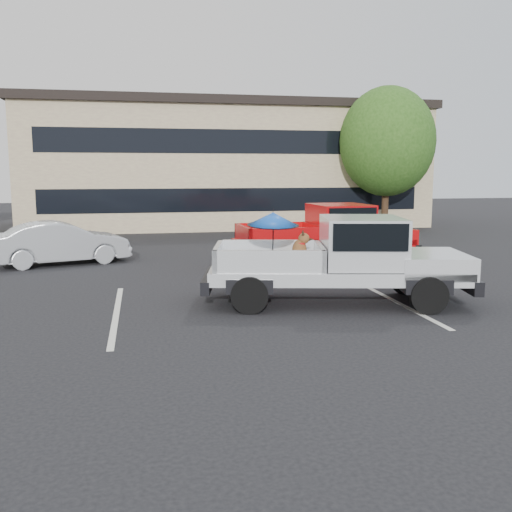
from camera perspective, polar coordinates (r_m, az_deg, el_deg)
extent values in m
plane|color=black|center=(10.27, 2.86, -7.64)|extent=(90.00, 90.00, 0.00)
cube|color=silver|center=(11.92, -13.79, -5.58)|extent=(0.12, 5.00, 0.01)
cube|color=silver|center=(13.09, 13.54, -4.31)|extent=(0.12, 5.00, 0.01)
cube|color=tan|center=(30.88, -3.14, 8.78)|extent=(20.00, 8.00, 6.00)
cube|color=black|center=(31.05, -3.18, 14.51)|extent=(20.40, 8.40, 0.40)
cube|color=black|center=(26.98, -1.89, 5.64)|extent=(18.00, 0.08, 1.10)
cube|color=black|center=(26.98, -1.92, 11.37)|extent=(18.00, 0.08, 1.10)
cylinder|color=#332114|center=(28.04, 12.78, 5.26)|extent=(0.32, 0.32, 2.73)
ellipsoid|color=#244D16|center=(28.03, 12.98, 11.09)|extent=(4.46, 4.46, 5.13)
cylinder|color=#332114|center=(34.63, 2.76, 6.15)|extent=(0.32, 0.32, 2.86)
ellipsoid|color=#244D16|center=(34.64, 2.80, 11.10)|extent=(4.68, 4.68, 5.38)
cylinder|color=black|center=(11.50, -0.65, -3.91)|extent=(0.80, 0.43, 0.76)
cylinder|color=black|center=(13.30, -0.49, -2.20)|extent=(0.80, 0.43, 0.76)
cylinder|color=black|center=(11.98, 16.87, -3.77)|extent=(0.80, 0.43, 0.76)
cylinder|color=black|center=(13.72, 14.73, -2.15)|extent=(0.80, 0.43, 0.76)
cube|color=silver|center=(12.45, 7.98, -1.67)|extent=(5.67, 2.99, 0.28)
cube|color=silver|center=(12.83, 16.89, -0.71)|extent=(1.86, 2.19, 0.46)
cube|color=black|center=(13.13, 19.96, -2.34)|extent=(0.60, 1.96, 0.30)
cube|color=black|center=(12.43, -4.72, -2.43)|extent=(0.58, 1.96, 0.28)
cube|color=silver|center=(12.43, 10.56, 1.42)|extent=(1.99, 2.14, 1.05)
cube|color=black|center=(12.41, 10.58, 2.34)|extent=(1.87, 2.21, 0.55)
cube|color=black|center=(12.34, 1.29, -1.40)|extent=(2.63, 2.27, 0.10)
cube|color=silver|center=(13.15, 1.24, 0.54)|extent=(2.27, 0.57, 0.50)
cube|color=silver|center=(11.43, 1.36, -0.67)|extent=(2.27, 0.57, 0.50)
cube|color=silver|center=(12.32, -3.83, -0.02)|extent=(0.48, 1.82, 0.50)
cube|color=silver|center=(12.35, 6.40, -0.03)|extent=(0.48, 1.82, 0.50)
ellipsoid|color=brown|center=(12.40, 3.53, -0.35)|extent=(0.58, 0.51, 0.34)
cylinder|color=brown|center=(12.34, 4.81, -0.60)|extent=(0.07, 0.07, 0.25)
cylinder|color=brown|center=(12.50, 4.75, -0.48)|extent=(0.07, 0.07, 0.25)
ellipsoid|color=brown|center=(12.38, 4.36, 0.61)|extent=(0.37, 0.34, 0.45)
cylinder|color=red|center=(12.36, 4.46, 1.28)|extent=(0.22, 0.22, 0.04)
sphere|color=brown|center=(12.35, 4.81, 1.76)|extent=(0.24, 0.24, 0.24)
cone|color=black|center=(12.37, 5.44, 1.67)|extent=(0.19, 0.15, 0.12)
cone|color=black|center=(12.27, 4.74, 2.31)|extent=(0.08, 0.08, 0.13)
cone|color=black|center=(12.40, 4.70, 2.38)|extent=(0.08, 0.08, 0.13)
cylinder|color=brown|center=(12.41, 2.65, -0.82)|extent=(0.30, 0.05, 0.10)
cylinder|color=black|center=(12.10, 1.70, 1.16)|extent=(0.02, 0.10, 1.05)
cone|color=blue|center=(12.04, 1.71, 3.73)|extent=(1.10, 1.12, 0.36)
cylinder|color=black|center=(12.03, 1.72, 4.49)|extent=(0.02, 0.02, 0.10)
cylinder|color=black|center=(12.05, 1.71, 3.11)|extent=(1.10, 1.10, 0.09)
cylinder|color=black|center=(16.09, 1.86, -0.36)|extent=(0.76, 0.32, 0.75)
cylinder|color=black|center=(17.81, 0.17, 0.51)|extent=(0.76, 0.32, 0.75)
cylinder|color=black|center=(17.44, 13.08, 0.12)|extent=(0.76, 0.32, 0.75)
cylinder|color=black|center=(19.04, 10.52, 0.89)|extent=(0.76, 0.32, 0.75)
cube|color=#BB0A0C|center=(17.49, 6.72, 1.25)|extent=(5.42, 2.23, 0.28)
cube|color=#BB0A0C|center=(18.29, 12.48, 2.08)|extent=(1.60, 1.98, 0.45)
cube|color=black|center=(18.68, 14.45, 0.98)|extent=(0.32, 1.94, 0.30)
cube|color=black|center=(16.71, -1.95, 0.39)|extent=(0.30, 1.94, 0.28)
cube|color=#BB0A0C|center=(17.63, 8.40, 3.46)|extent=(1.74, 1.91, 1.03)
cube|color=black|center=(17.61, 8.41, 4.10)|extent=(1.60, 2.00, 0.54)
cube|color=black|center=(17.01, 2.25, 1.30)|extent=(2.38, 1.95, 0.10)
cube|color=#BB0A0C|center=(17.79, 1.44, 2.58)|extent=(2.27, 0.24, 0.49)
cube|color=#BB0A0C|center=(16.17, 3.16, 1.97)|extent=(2.27, 0.24, 0.49)
cube|color=#BB0A0C|center=(16.69, -1.30, 2.18)|extent=(0.22, 1.81, 0.49)
cube|color=#BB0A0C|center=(17.33, 5.68, 2.38)|extent=(0.22, 1.81, 0.49)
imported|color=#B5B8BD|center=(18.49, -18.88, 1.25)|extent=(4.25, 2.53, 1.32)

